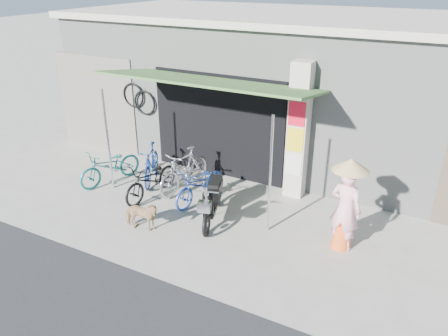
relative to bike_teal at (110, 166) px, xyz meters
The scene contains 13 objects.
ground 3.38m from the bike_teal, 16.56° to the right, with size 80.00×80.00×0.00m, color #A5A095.
bicycle_shop 5.42m from the bike_teal, 52.22° to the left, with size 12.30×5.30×3.66m.
shop_pillar 4.46m from the bike_teal, 20.17° to the left, with size 0.42×0.44×3.00m.
awning 3.18m from the bike_teal, 16.23° to the left, with size 4.60×1.88×2.72m.
neighbour_left 2.58m from the bike_teal, 137.57° to the left, with size 2.60×0.06×2.60m, color #6B665B.
bike_teal is the anchor object (origin of this frame).
bike_blue 0.96m from the bike_teal, 31.87° to the left, with size 0.43×1.51×0.91m, color navy.
bike_black 1.30m from the bike_teal, ahead, with size 0.56×1.61×0.85m, color black.
bike_silver 1.83m from the bike_teal, 16.02° to the left, with size 0.47×1.67×1.01m, color silver.
bike_navy 2.36m from the bike_teal, ahead, with size 0.55×1.57×0.82m, color #22439E.
street_dog 2.36m from the bike_teal, 35.02° to the right, with size 0.34×0.74×0.63m, color #956F4E.
moped 2.97m from the bike_teal, ahead, with size 0.70×1.63×0.95m.
nun 5.54m from the bike_teal, ahead, with size 0.65×0.64×1.77m.
Camera 1 is at (3.53, -6.10, 4.67)m, focal length 35.00 mm.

